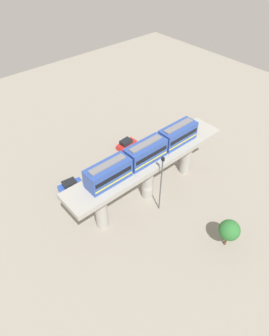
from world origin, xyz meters
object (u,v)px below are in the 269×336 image
Objects in this scene: parked_car_red at (126,144)px; tree_near_viaduct at (229,230)px; parked_car_blue at (70,186)px; train at (146,152)px; signal_post at (161,182)px; parked_car_black at (139,162)px.

tree_near_viaduct is (-27.15, 3.98, 2.58)m from parked_car_red.
parked_car_red and parked_car_blue have the same top height.
train is 5.11m from signal_post.
train is 1.89× the size of signal_post.
parked_car_black is (6.79, -4.76, -9.01)m from train.
parked_car_blue is (9.87, 8.29, -9.01)m from train.
tree_near_viaduct is at bearing -169.89° from train.
train is 15.73m from parked_car_blue.
tree_near_viaduct is (-21.40, 2.15, 2.58)m from parked_car_black.
parked_car_black is at bearing -95.59° from parked_car_blue.
train is at bearing -132.28° from parked_car_blue.
signal_post is at bearing -139.85° from parked_car_blue.
tree_near_viaduct is (-14.61, -2.61, -6.44)m from train.
signal_post is (-15.94, 6.44, 5.20)m from parked_car_red.
parked_car_blue is 0.91× the size of tree_near_viaduct.
signal_post is at bearing 152.55° from parked_car_red.
signal_post reaches higher than parked_car_red.
train reaches higher than tree_near_viaduct.
tree_near_viaduct is at bearing 169.80° from parked_car_black.
parked_car_red is 6.03m from parked_car_black.
parked_car_red is 0.40× the size of signal_post.
parked_car_black is 0.40× the size of signal_post.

